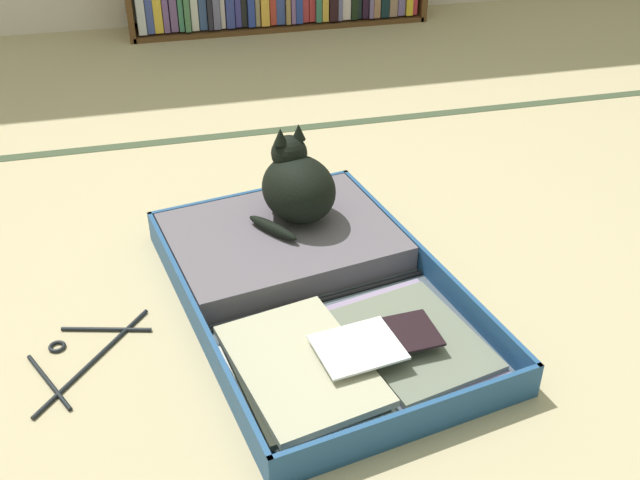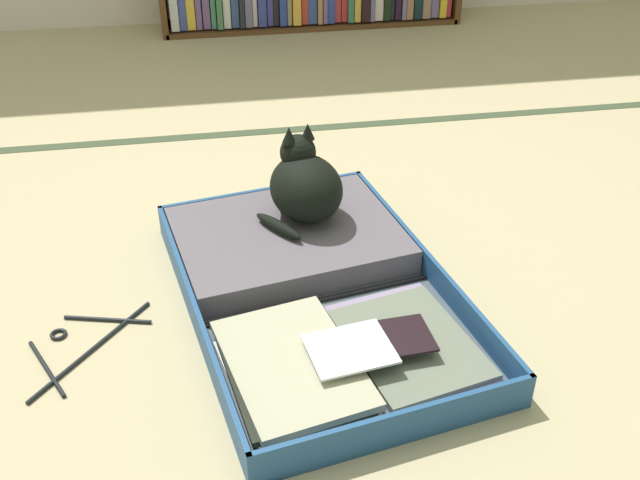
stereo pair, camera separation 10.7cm
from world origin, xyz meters
TOP-DOWN VIEW (x-y plane):
  - ground_plane at (0.00, 0.00)m, footprint 10.00×10.00m
  - tatami_border at (0.00, 0.99)m, footprint 4.80×0.05m
  - open_suitcase at (0.04, 0.00)m, footprint 0.79×1.07m
  - black_cat at (0.08, 0.23)m, footprint 0.28×0.29m
  - clothes_hanger at (-0.52, -0.12)m, footprint 0.29×0.32m

SIDE VIEW (x-z plane):
  - ground_plane at x=0.00m, z-range 0.00..0.00m
  - tatami_border at x=0.00m, z-range 0.00..0.00m
  - clothes_hanger at x=-0.52m, z-range 0.00..0.01m
  - open_suitcase at x=0.04m, z-range -0.01..0.08m
  - black_cat at x=0.08m, z-range 0.06..0.32m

